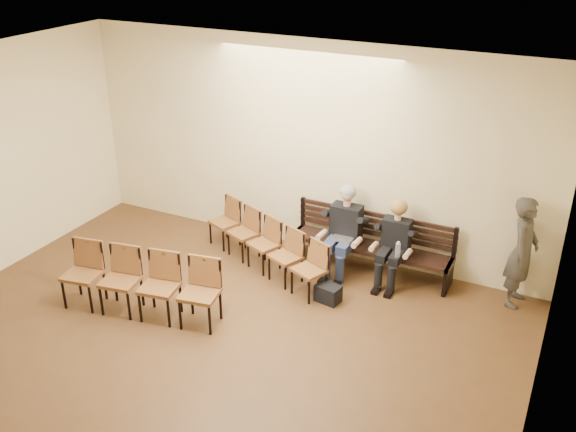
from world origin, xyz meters
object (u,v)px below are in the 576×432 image
at_px(bench, 369,258).
at_px(laptop, 342,241).
at_px(seated_man, 344,229).
at_px(seated_woman, 394,245).
at_px(bag, 328,293).
at_px(chair_row_back, 139,285).
at_px(passerby, 524,244).
at_px(chair_row_front, 264,245).
at_px(water_bottle, 397,257).

distance_m(bench, laptop, 0.57).
distance_m(seated_man, seated_woman, 0.83).
distance_m(bag, chair_row_back, 2.71).
height_order(seated_man, chair_row_back, seated_man).
relative_size(seated_man, bag, 3.96).
distance_m(passerby, chair_row_front, 3.88).
distance_m(bench, chair_row_back, 3.58).
bearing_deg(chair_row_front, seated_man, 47.79).
bearing_deg(bench, laptop, -144.90).
bearing_deg(seated_woman, seated_man, 180.00).
bearing_deg(chair_row_front, passerby, 33.97).
bearing_deg(chair_row_front, bench, 45.69).
xyz_separation_m(bench, passerby, (2.23, 0.09, 0.74)).
bearing_deg(chair_row_back, seated_woman, 30.25).
bearing_deg(chair_row_back, bag, 23.21).
distance_m(seated_man, passerby, 2.65).
distance_m(bench, chair_row_front, 1.69).
bearing_deg(bench, water_bottle, -34.43).
relative_size(seated_man, passerby, 0.74).
distance_m(laptop, chair_row_back, 3.13).
xyz_separation_m(passerby, chair_row_front, (-3.77, -0.74, -0.54)).
bearing_deg(passerby, seated_woman, 101.96).
bearing_deg(seated_man, water_bottle, -15.18).
bearing_deg(laptop, seated_woman, -3.84).
relative_size(seated_man, chair_row_front, 0.55).
xyz_separation_m(water_bottle, chair_row_back, (-3.04, -2.19, -0.10)).
distance_m(laptop, water_bottle, 0.93).
height_order(bench, bag, bench).
distance_m(seated_woman, bag, 1.27).
xyz_separation_m(bench, laptop, (-0.37, -0.26, 0.34)).
height_order(chair_row_front, chair_row_back, chair_row_back).
height_order(water_bottle, passerby, passerby).
xyz_separation_m(bench, seated_woman, (0.42, -0.12, 0.39)).
height_order(laptop, chair_row_front, chair_row_front).
xyz_separation_m(bench, chair_row_back, (-2.49, -2.57, 0.25)).
distance_m(bag, passerby, 2.86).
relative_size(bench, chair_row_back, 1.12).
relative_size(laptop, water_bottle, 1.28).
height_order(bag, chair_row_back, chair_row_back).
bearing_deg(water_bottle, passerby, 15.70).
bearing_deg(chair_row_front, bag, 3.83).
relative_size(bag, chair_row_back, 0.15).
bearing_deg(chair_row_back, water_bottle, 25.85).
distance_m(water_bottle, chair_row_back, 3.75).
xyz_separation_m(water_bottle, bag, (-0.79, -0.72, -0.44)).
bearing_deg(laptop, chair_row_front, -175.65).
bearing_deg(laptop, bag, -94.90).
bearing_deg(seated_man, chair_row_back, -130.45).
relative_size(chair_row_front, chair_row_back, 1.10).
bearing_deg(bag, chair_row_front, 160.97).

